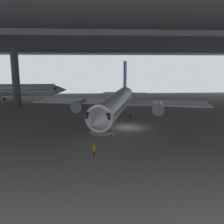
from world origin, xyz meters
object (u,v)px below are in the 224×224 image
(traffic_cone_orange, at_px, (121,146))
(airplane_main, at_px, (116,103))
(boarding_stairs, at_px, (102,130))
(airplane_distant, at_px, (8,90))
(crew_worker_by_stairs, at_px, (97,126))
(crew_worker_near_nose, at_px, (94,149))

(traffic_cone_orange, bearing_deg, airplane_main, 87.67)
(airplane_main, height_order, boarding_stairs, airplane_main)
(airplane_distant, bearing_deg, crew_worker_by_stairs, -53.79)
(crew_worker_near_nose, xyz_separation_m, airplane_distant, (-26.47, 48.42, 2.50))
(airplane_main, bearing_deg, traffic_cone_orange, -92.33)
(crew_worker_near_nose, bearing_deg, airplane_main, 77.73)
(crew_worker_near_nose, height_order, traffic_cone_orange, crew_worker_near_nose)
(airplane_main, height_order, crew_worker_by_stairs, airplane_main)
(crew_worker_near_nose, xyz_separation_m, traffic_cone_orange, (3.56, 2.93, -0.60))
(crew_worker_near_nose, height_order, crew_worker_by_stairs, crew_worker_by_stairs)
(crew_worker_by_stairs, bearing_deg, boarding_stairs, -72.60)
(crew_worker_by_stairs, distance_m, traffic_cone_orange, 9.31)
(crew_worker_by_stairs, bearing_deg, traffic_cone_orange, -70.36)
(crew_worker_by_stairs, height_order, traffic_cone_orange, crew_worker_by_stairs)
(airplane_main, relative_size, airplane_distant, 1.06)
(boarding_stairs, height_order, traffic_cone_orange, boarding_stairs)
(boarding_stairs, relative_size, crew_worker_near_nose, 3.00)
(crew_worker_by_stairs, height_order, airplane_distant, airplane_distant)
(boarding_stairs, distance_m, crew_worker_near_nose, 9.55)
(airplane_distant, bearing_deg, traffic_cone_orange, -56.58)
(airplane_distant, distance_m, traffic_cone_orange, 54.59)
(boarding_stairs, distance_m, airplane_distant, 47.79)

